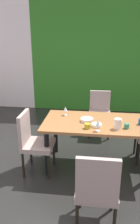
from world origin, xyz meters
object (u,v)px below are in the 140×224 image
(cup_west, at_px, (127,126))
(cup_near_window, at_px, (87,126))
(chair_head_far, at_px, (100,111))
(dining_table, at_px, (97,127))
(wine_glass_corner, at_px, (98,123))
(serving_bowl_east, at_px, (97,125))
(pitcher_front, at_px, (118,124))
(wine_glass_left, at_px, (65,109))
(serving_bowl_rear, at_px, (87,120))
(chair_head_near, at_px, (97,188))
(chair_left_near, at_px, (33,140))

(cup_west, bearing_deg, cup_near_window, -172.77)
(cup_west, bearing_deg, chair_head_far, 104.33)
(dining_table, bearing_deg, cup_near_window, -118.04)
(wine_glass_corner, distance_m, serving_bowl_east, 0.18)
(pitcher_front, bearing_deg, wine_glass_left, 151.35)
(chair_head_far, distance_m, serving_bowl_rear, 1.26)
(wine_glass_corner, distance_m, cup_west, 0.43)
(chair_head_far, xyz_separation_m, cup_near_window, (-0.19, -1.47, 0.28))
(chair_head_far, distance_m, cup_near_window, 1.51)
(wine_glass_corner, xyz_separation_m, serving_bowl_east, (-0.01, 0.15, -0.09))
(chair_head_near, xyz_separation_m, wine_glass_corner, (-0.01, 0.88, 0.35))
(cup_west, relative_size, pitcher_front, 0.48)
(chair_left_near, distance_m, serving_bowl_rear, 0.86)
(chair_head_far, distance_m, pitcher_front, 1.49)
(chair_head_near, height_order, wine_glass_corner, chair_head_near)
(chair_head_far, distance_m, cup_west, 1.48)
(wine_glass_corner, xyz_separation_m, pitcher_front, (0.27, 0.11, -0.04))
(serving_bowl_east, bearing_deg, chair_head_far, 87.71)
(chair_head_near, relative_size, pitcher_front, 6.37)
(wine_glass_corner, bearing_deg, pitcher_front, 22.63)
(dining_table, height_order, chair_head_near, chair_head_near)
(serving_bowl_rear, relative_size, cup_west, 2.70)
(wine_glass_corner, distance_m, serving_bowl_rear, 0.38)
(wine_glass_left, relative_size, serving_bowl_east, 1.00)
(wine_glass_left, relative_size, cup_west, 2.03)
(serving_bowl_rear, bearing_deg, chair_head_near, -81.86)
(wine_glass_left, distance_m, wine_glass_corner, 0.76)
(dining_table, relative_size, chair_head_near, 1.73)
(chair_head_far, bearing_deg, chair_head_near, 89.23)
(chair_left_near, relative_size, wine_glass_left, 6.53)
(wine_glass_corner, bearing_deg, serving_bowl_rear, 116.49)
(wine_glass_corner, height_order, pitcher_front, wine_glass_corner)
(chair_head_near, bearing_deg, cup_west, 68.95)
(chair_left_near, xyz_separation_m, serving_bowl_rear, (0.78, 0.25, 0.26))
(chair_head_far, bearing_deg, serving_bowl_east, 87.71)
(serving_bowl_east, xyz_separation_m, cup_near_window, (-0.13, -0.08, 0.01))
(cup_near_window, bearing_deg, chair_head_far, 82.84)
(pitcher_front, bearing_deg, chair_left_near, -178.42)
(chair_head_near, distance_m, chair_left_near, 1.35)
(wine_glass_corner, bearing_deg, chair_left_near, 175.15)
(cup_near_window, bearing_deg, dining_table, 61.96)
(dining_table, relative_size, chair_head_far, 1.81)
(chair_head_near, relative_size, chair_head_far, 1.04)
(chair_head_near, bearing_deg, wine_glass_corner, 90.53)
(serving_bowl_rear, bearing_deg, cup_near_window, -85.54)
(chair_head_far, relative_size, wine_glass_corner, 5.52)
(wine_glass_left, bearing_deg, dining_table, -22.16)
(dining_table, xyz_separation_m, cup_near_window, (-0.14, -0.26, 0.13))
(chair_left_near, distance_m, wine_glass_left, 0.71)
(cup_near_window, relative_size, cup_west, 1.18)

